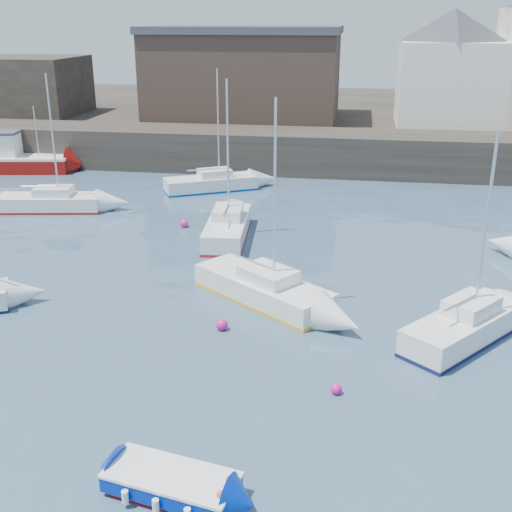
# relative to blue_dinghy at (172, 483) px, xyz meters

# --- Properties ---
(water) EXTENTS (220.00, 220.00, 0.00)m
(water) POSITION_rel_blue_dinghy_xyz_m (0.02, 1.11, -0.35)
(water) COLOR #2D4760
(water) RESTS_ON ground
(quay_wall) EXTENTS (90.00, 5.00, 3.00)m
(quay_wall) POSITION_rel_blue_dinghy_xyz_m (0.02, 36.11, 1.15)
(quay_wall) COLOR #28231E
(quay_wall) RESTS_ON ground
(land_strip) EXTENTS (90.00, 32.00, 2.80)m
(land_strip) POSITION_rel_blue_dinghy_xyz_m (0.02, 54.11, 1.05)
(land_strip) COLOR #28231E
(land_strip) RESTS_ON ground
(bldg_east_d) EXTENTS (11.14, 11.14, 8.95)m
(bldg_east_d) POSITION_rel_blue_dinghy_xyz_m (11.02, 42.61, 7.01)
(bldg_east_d) COLOR white
(bldg_east_d) RESTS_ON land_strip
(warehouse) EXTENTS (16.40, 10.40, 7.60)m
(warehouse) POSITION_rel_blue_dinghy_xyz_m (-5.98, 44.11, 6.27)
(warehouse) COLOR #3D2D26
(warehouse) RESTS_ON land_strip
(bldg_west) EXTENTS (14.00, 8.00, 5.00)m
(bldg_west) POSITION_rel_blue_dinghy_xyz_m (-27.98, 43.11, 4.95)
(bldg_west) COLOR #353028
(bldg_west) RESTS_ON land_strip
(blue_dinghy) EXTENTS (3.54, 2.07, 0.63)m
(blue_dinghy) POSITION_rel_blue_dinghy_xyz_m (0.00, 0.00, 0.00)
(blue_dinghy) COLOR maroon
(blue_dinghy) RESTS_ON ground
(fishing_boat) EXTENTS (7.75, 3.95, 4.90)m
(fishing_boat) POSITION_rel_blue_dinghy_xyz_m (-21.53, 32.57, 0.60)
(fishing_boat) COLOR maroon
(fishing_boat) RESTS_ON ground
(sailboat_b) EXTENTS (6.45, 5.58, 8.38)m
(sailboat_b) POSITION_rel_blue_dinghy_xyz_m (0.52, 11.90, 0.19)
(sailboat_b) COLOR white
(sailboat_b) RESTS_ON ground
(sailboat_c) EXTENTS (5.07, 5.59, 7.55)m
(sailboat_c) POSITION_rel_blue_dinghy_xyz_m (8.32, 9.57, 0.23)
(sailboat_c) COLOR white
(sailboat_c) RESTS_ON ground
(sailboat_e) EXTENTS (6.57, 3.06, 8.13)m
(sailboat_e) POSITION_rel_blue_dinghy_xyz_m (-14.31, 22.98, 0.18)
(sailboat_e) COLOR white
(sailboat_e) RESTS_ON ground
(sailboat_f) EXTENTS (2.52, 6.46, 8.22)m
(sailboat_f) POSITION_rel_blue_dinghy_xyz_m (-2.58, 19.68, 0.23)
(sailboat_f) COLOR white
(sailboat_f) RESTS_ON ground
(sailboat_h) EXTENTS (6.44, 4.70, 8.03)m
(sailboat_h) POSITION_rel_blue_dinghy_xyz_m (-5.67, 29.22, 0.17)
(sailboat_h) COLOR white
(sailboat_h) RESTS_ON ground
(buoy_near) EXTENTS (0.46, 0.46, 0.46)m
(buoy_near) POSITION_rel_blue_dinghy_xyz_m (-0.63, 8.97, -0.35)
(buoy_near) COLOR #D61681
(buoy_near) RESTS_ON ground
(buoy_mid) EXTENTS (0.35, 0.35, 0.35)m
(buoy_mid) POSITION_rel_blue_dinghy_xyz_m (3.84, 5.23, -0.35)
(buoy_mid) COLOR #D61681
(buoy_mid) RESTS_ON ground
(buoy_far) EXTENTS (0.45, 0.45, 0.45)m
(buoy_far) POSITION_rel_blue_dinghy_xyz_m (-5.36, 21.03, -0.35)
(buoy_far) COLOR #D61681
(buoy_far) RESTS_ON ground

